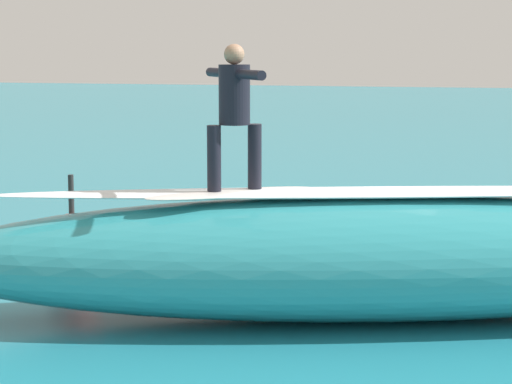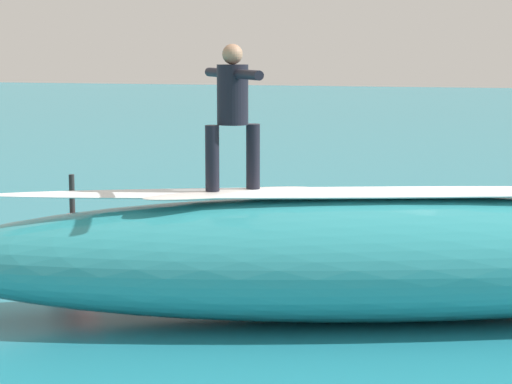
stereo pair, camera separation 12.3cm
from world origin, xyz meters
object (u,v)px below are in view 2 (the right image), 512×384
(surfboard_riding, at_px, (233,193))
(surfer_riding, at_px, (233,106))
(surfboard_paddling, at_px, (273,247))
(buoy_marker, at_px, (73,240))
(surfer_paddling, at_px, (279,235))

(surfboard_riding, xyz_separation_m, surfer_riding, (0.00, -0.00, 0.94))
(surfboard_paddling, height_order, buoy_marker, buoy_marker)
(surfboard_paddling, xyz_separation_m, surfer_paddling, (-0.07, -0.10, 0.16))
(surfer_paddling, bearing_deg, surfer_riding, 40.99)
(surfboard_riding, relative_size, surfer_paddling, 1.41)
(surfer_riding, relative_size, surfer_paddling, 1.09)
(surfer_riding, bearing_deg, surfboard_riding, 88.38)
(surfboard_riding, height_order, surfer_riding, surfer_riding)
(surfer_riding, distance_m, surfboard_paddling, 4.37)
(surfboard_riding, relative_size, surfer_riding, 1.30)
(surfer_riding, height_order, buoy_marker, surfer_riding)
(surfer_riding, xyz_separation_m, surfboard_paddling, (0.54, -3.68, -2.30))
(surfboard_riding, distance_m, surfboard_paddling, 3.96)
(surfer_paddling, bearing_deg, surfboard_riding, 40.99)
(surfboard_riding, relative_size, surfboard_paddling, 1.02)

